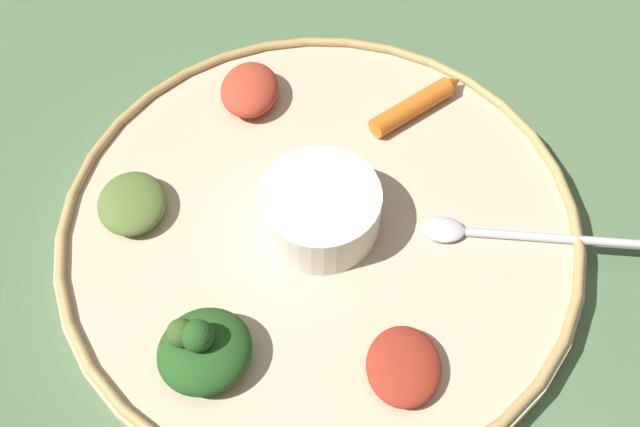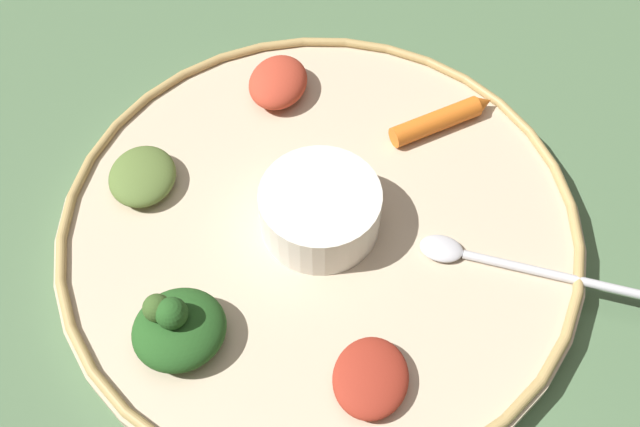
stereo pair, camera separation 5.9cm
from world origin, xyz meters
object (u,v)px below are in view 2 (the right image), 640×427
(center_bowl, at_px, (320,208))
(greens_pile, at_px, (178,327))
(spoon, at_px, (500,262))
(carrot_near_spoon, at_px, (442,119))

(center_bowl, distance_m, greens_pile, 0.14)
(center_bowl, xyz_separation_m, greens_pile, (0.14, -0.04, -0.00))
(spoon, distance_m, greens_pile, 0.25)
(center_bowl, xyz_separation_m, carrot_near_spoon, (-0.14, 0.04, -0.01))
(greens_pile, relative_size, carrot_near_spoon, 1.01)
(spoon, height_order, greens_pile, greens_pile)
(center_bowl, distance_m, spoon, 0.14)
(center_bowl, bearing_deg, carrot_near_spoon, 163.38)
(spoon, distance_m, carrot_near_spoon, 0.14)
(center_bowl, xyz_separation_m, spoon, (-0.04, 0.14, -0.02))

